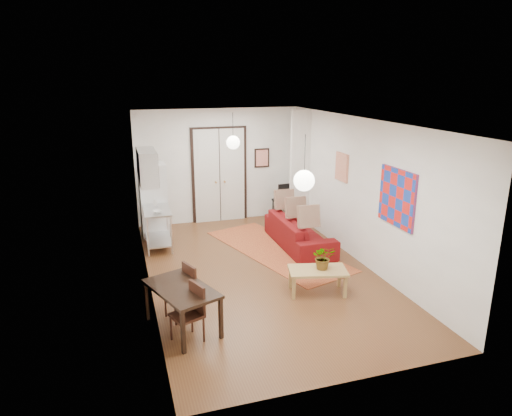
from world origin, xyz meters
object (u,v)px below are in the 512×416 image
object	(u,v)px
sofa	(299,232)
dining_table	(181,292)
dining_chair_near	(179,287)
kitchen_counter	(158,223)
fridge	(153,200)
dining_chair_far	(186,308)
coffee_table	(318,272)
black_side_chair	(282,196)

from	to	relation	value
sofa	dining_table	size ratio (longest dim) A/B	1.61
sofa	dining_chair_near	world-z (taller)	dining_chair_near
kitchen_counter	dining_table	distance (m)	3.61
fridge	dining_chair_far	world-z (taller)	fridge
dining_chair_near	kitchen_counter	bearing A→B (deg)	159.41
coffee_table	dining_chair_far	size ratio (longest dim) A/B	1.30
sofa	kitchen_counter	bearing A→B (deg)	73.43
fridge	dining_chair_far	distance (m)	4.70
coffee_table	fridge	bearing A→B (deg)	121.71
dining_table	dining_chair_far	bearing A→B (deg)	-86.56
dining_chair_far	coffee_table	bearing A→B (deg)	86.58
sofa	dining_chair_far	size ratio (longest dim) A/B	2.66
dining_table	black_side_chair	distance (m)	5.94
sofa	black_side_chair	xyz separation A→B (m)	(0.38, 2.17, 0.25)
dining_chair_far	kitchen_counter	bearing A→B (deg)	159.36
coffee_table	dining_chair_near	distance (m)	2.41
dining_chair_far	dining_table	bearing A→B (deg)	162.57
coffee_table	kitchen_counter	bearing A→B (deg)	127.87
coffee_table	fridge	world-z (taller)	fridge
sofa	kitchen_counter	distance (m)	3.14
fridge	black_side_chair	size ratio (longest dim) A/B	1.75
dining_chair_near	fridge	bearing A→B (deg)	159.35
kitchen_counter	black_side_chair	world-z (taller)	black_side_chair
fridge	coffee_table	bearing A→B (deg)	-59.66
kitchen_counter	dining_table	size ratio (longest dim) A/B	0.82
kitchen_counter	dining_table	bearing A→B (deg)	-88.40
coffee_table	dining_chair_near	size ratio (longest dim) A/B	1.30
fridge	dining_table	world-z (taller)	fridge
dining_table	sofa	bearing A→B (deg)	42.07
fridge	dining_chair_near	distance (m)	4.01
kitchen_counter	dining_chair_far	world-z (taller)	kitchen_counter
kitchen_counter	fridge	size ratio (longest dim) A/B	0.67
coffee_table	dining_table	distance (m)	2.49
coffee_table	dining_table	xyz separation A→B (m)	(-2.43, -0.49, 0.22)
black_side_chair	sofa	bearing A→B (deg)	76.23
dining_table	dining_chair_far	size ratio (longest dim) A/B	1.65
black_side_chair	dining_chair_far	bearing A→B (deg)	53.03
dining_table	black_side_chair	xyz separation A→B (m)	(3.38, 4.88, -0.03)
dining_table	dining_chair_near	size ratio (longest dim) A/B	1.65
dining_chair_near	dining_chair_far	size ratio (longest dim) A/B	1.00
fridge	dining_table	xyz separation A→B (m)	(0.00, -4.42, -0.26)
kitchen_counter	dining_chair_far	distance (m)	3.88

